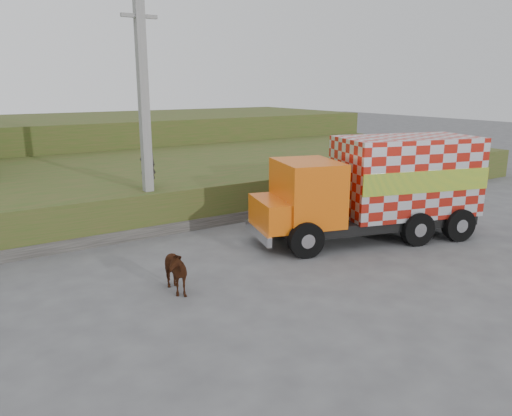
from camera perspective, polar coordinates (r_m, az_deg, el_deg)
ground at (r=14.50m, az=-1.48°, el=-6.59°), size 120.00×120.00×0.00m
embankment at (r=23.12m, az=-14.65°, el=2.70°), size 40.00×12.00×1.50m
embankment_far at (r=34.50m, az=-21.24°, el=7.08°), size 40.00×12.00×3.00m
retaining_strip at (r=17.28m, az=-14.57°, el=-2.93°), size 16.00×0.50×0.40m
utility_pole at (r=17.31m, az=-12.63°, el=10.28°), size 1.20×0.30×8.00m
cargo_truck at (r=17.14m, az=13.81°, el=2.33°), size 7.98×4.36×3.40m
cow at (r=12.70m, az=-9.63°, el=-7.00°), size 0.68×1.42×1.18m
pedestrian at (r=18.25m, az=-12.26°, el=4.75°), size 0.57×0.39×1.53m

